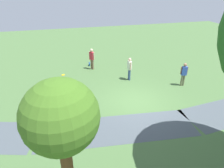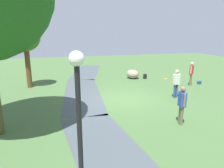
{
  "view_description": "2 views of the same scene",
  "coord_description": "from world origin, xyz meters",
  "px_view_note": "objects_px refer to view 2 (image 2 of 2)",
  "views": [
    {
      "loc": [
        4.36,
        10.22,
        6.74
      ],
      "look_at": [
        1.51,
        -0.37,
        1.25
      ],
      "focal_mm": 32.89,
      "sensor_mm": 36.0,
      "label": 1
    },
    {
      "loc": [
        -10.98,
        3.87,
        3.88
      ],
      "look_at": [
        0.77,
        0.51,
        0.79
      ],
      "focal_mm": 32.32,
      "sensor_mm": 36.0,
      "label": 2
    }
  ],
  "objects_px": {
    "lawn_boulder": "(133,74)",
    "frisbee_on_grass": "(166,79)",
    "lamp_post": "(79,124)",
    "man_near_boulder": "(176,82)",
    "young_tree_near_path": "(25,38)",
    "backpack_by_boulder": "(145,76)",
    "passerby_on_path": "(182,103)",
    "handbag_on_grass": "(199,83)",
    "woman_with_handbag": "(191,72)"
  },
  "relations": [
    {
      "from": "man_near_boulder",
      "to": "frisbee_on_grass",
      "type": "bearing_deg",
      "value": -24.56
    },
    {
      "from": "woman_with_handbag",
      "to": "backpack_by_boulder",
      "type": "bearing_deg",
      "value": 36.43
    },
    {
      "from": "lawn_boulder",
      "to": "handbag_on_grass",
      "type": "height_order",
      "value": "lawn_boulder"
    },
    {
      "from": "lawn_boulder",
      "to": "handbag_on_grass",
      "type": "xyz_separation_m",
      "value": [
        -3.44,
        -4.22,
        -0.24
      ]
    },
    {
      "from": "young_tree_near_path",
      "to": "man_near_boulder",
      "type": "relative_size",
      "value": 2.67
    },
    {
      "from": "backpack_by_boulder",
      "to": "woman_with_handbag",
      "type": "bearing_deg",
      "value": -143.57
    },
    {
      "from": "backpack_by_boulder",
      "to": "frisbee_on_grass",
      "type": "relative_size",
      "value": 1.5
    },
    {
      "from": "lawn_boulder",
      "to": "handbag_on_grass",
      "type": "bearing_deg",
      "value": -129.18
    },
    {
      "from": "young_tree_near_path",
      "to": "frisbee_on_grass",
      "type": "relative_size",
      "value": 17.61
    },
    {
      "from": "woman_with_handbag",
      "to": "lamp_post",
      "type": "bearing_deg",
      "value": 134.01
    },
    {
      "from": "man_near_boulder",
      "to": "handbag_on_grass",
      "type": "xyz_separation_m",
      "value": [
        2.44,
        -3.72,
        -0.88
      ]
    },
    {
      "from": "handbag_on_grass",
      "to": "young_tree_near_path",
      "type": "bearing_deg",
      "value": 78.03
    },
    {
      "from": "backpack_by_boulder",
      "to": "passerby_on_path",
      "type": "bearing_deg",
      "value": 164.62
    },
    {
      "from": "lamp_post",
      "to": "man_near_boulder",
      "type": "distance_m",
      "value": 9.63
    },
    {
      "from": "passerby_on_path",
      "to": "handbag_on_grass",
      "type": "xyz_separation_m",
      "value": [
        5.8,
        -5.64,
        -0.86
      ]
    },
    {
      "from": "lawn_boulder",
      "to": "frisbee_on_grass",
      "type": "height_order",
      "value": "lawn_boulder"
    },
    {
      "from": "woman_with_handbag",
      "to": "passerby_on_path",
      "type": "distance_m",
      "value": 7.43
    },
    {
      "from": "handbag_on_grass",
      "to": "woman_with_handbag",
      "type": "bearing_deg",
      "value": 96.17
    },
    {
      "from": "man_near_boulder",
      "to": "lamp_post",
      "type": "bearing_deg",
      "value": 135.66
    },
    {
      "from": "man_near_boulder",
      "to": "passerby_on_path",
      "type": "distance_m",
      "value": 3.88
    },
    {
      "from": "woman_with_handbag",
      "to": "frisbee_on_grass",
      "type": "xyz_separation_m",
      "value": [
        2.5,
        0.61,
        -1.04
      ]
    },
    {
      "from": "passerby_on_path",
      "to": "frisbee_on_grass",
      "type": "xyz_separation_m",
      "value": [
        8.21,
        -4.14,
        -0.99
      ]
    },
    {
      "from": "woman_with_handbag",
      "to": "handbag_on_grass",
      "type": "xyz_separation_m",
      "value": [
        0.1,
        -0.89,
        -0.91
      ]
    },
    {
      "from": "young_tree_near_path",
      "to": "frisbee_on_grass",
      "type": "height_order",
      "value": "young_tree_near_path"
    },
    {
      "from": "woman_with_handbag",
      "to": "backpack_by_boulder",
      "type": "relative_size",
      "value": 4.49
    },
    {
      "from": "man_near_boulder",
      "to": "lawn_boulder",
      "type": "bearing_deg",
      "value": 4.89
    },
    {
      "from": "lawn_boulder",
      "to": "passerby_on_path",
      "type": "height_order",
      "value": "passerby_on_path"
    },
    {
      "from": "young_tree_near_path",
      "to": "man_near_boulder",
      "type": "xyz_separation_m",
      "value": [
        -5.12,
        -8.91,
        -2.55
      ]
    },
    {
      "from": "young_tree_near_path",
      "to": "backpack_by_boulder",
      "type": "bearing_deg",
      "value": -87.77
    },
    {
      "from": "frisbee_on_grass",
      "to": "lamp_post",
      "type": "bearing_deg",
      "value": 142.72
    },
    {
      "from": "lawn_boulder",
      "to": "frisbee_on_grass",
      "type": "relative_size",
      "value": 5.53
    },
    {
      "from": "woman_with_handbag",
      "to": "man_near_boulder",
      "type": "xyz_separation_m",
      "value": [
        -2.34,
        2.82,
        -0.03
      ]
    },
    {
      "from": "passerby_on_path",
      "to": "lawn_boulder",
      "type": "bearing_deg",
      "value": -8.74
    },
    {
      "from": "passerby_on_path",
      "to": "lamp_post",
      "type": "bearing_deg",
      "value": 126.14
    },
    {
      "from": "young_tree_near_path",
      "to": "woman_with_handbag",
      "type": "bearing_deg",
      "value": -103.3
    },
    {
      "from": "lawn_boulder",
      "to": "man_near_boulder",
      "type": "distance_m",
      "value": 5.94
    },
    {
      "from": "handbag_on_grass",
      "to": "frisbee_on_grass",
      "type": "height_order",
      "value": "handbag_on_grass"
    },
    {
      "from": "lamp_post",
      "to": "frisbee_on_grass",
      "type": "height_order",
      "value": "lamp_post"
    },
    {
      "from": "woman_with_handbag",
      "to": "frisbee_on_grass",
      "type": "distance_m",
      "value": 2.78
    },
    {
      "from": "passerby_on_path",
      "to": "frisbee_on_grass",
      "type": "relative_size",
      "value": 6.45
    },
    {
      "from": "lamp_post",
      "to": "handbag_on_grass",
      "type": "bearing_deg",
      "value": -48.26
    },
    {
      "from": "woman_with_handbag",
      "to": "man_near_boulder",
      "type": "distance_m",
      "value": 3.67
    },
    {
      "from": "woman_with_handbag",
      "to": "backpack_by_boulder",
      "type": "height_order",
      "value": "woman_with_handbag"
    },
    {
      "from": "man_near_boulder",
      "to": "backpack_by_boulder",
      "type": "distance_m",
      "value": 5.57
    },
    {
      "from": "passerby_on_path",
      "to": "woman_with_handbag",
      "type": "bearing_deg",
      "value": -39.77
    },
    {
      "from": "lawn_boulder",
      "to": "frisbee_on_grass",
      "type": "xyz_separation_m",
      "value": [
        -1.04,
        -2.72,
        -0.37
      ]
    },
    {
      "from": "lamp_post",
      "to": "man_near_boulder",
      "type": "relative_size",
      "value": 2.05
    },
    {
      "from": "lamp_post",
      "to": "passerby_on_path",
      "type": "xyz_separation_m",
      "value": [
        3.47,
        -4.75,
        -1.21
      ]
    },
    {
      "from": "lamp_post",
      "to": "backpack_by_boulder",
      "type": "bearing_deg",
      "value": -30.26
    },
    {
      "from": "young_tree_near_path",
      "to": "handbag_on_grass",
      "type": "bearing_deg",
      "value": -101.97
    }
  ]
}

